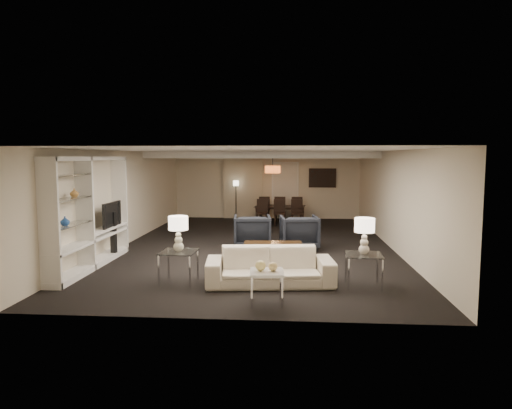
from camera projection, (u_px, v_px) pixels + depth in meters
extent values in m
plane|color=black|center=(256.00, 246.00, 12.06)|extent=(11.00, 11.00, 0.00)
cube|color=silver|center=(256.00, 151.00, 11.79)|extent=(7.00, 11.00, 0.02)
cube|color=beige|center=(267.00, 186.00, 17.38)|extent=(7.00, 0.02, 2.50)
cube|color=beige|center=(227.00, 234.00, 6.47)|extent=(7.00, 0.02, 2.50)
cube|color=beige|center=(126.00, 198.00, 12.18)|extent=(0.02, 11.00, 2.50)
cube|color=beige|center=(392.00, 200.00, 11.66)|extent=(0.02, 11.00, 2.50)
cube|color=silver|center=(264.00, 155.00, 15.28)|extent=(7.00, 4.00, 0.20)
cube|color=beige|center=(243.00, 187.00, 17.37)|extent=(1.50, 0.12, 2.40)
cube|color=silver|center=(285.00, 191.00, 17.32)|extent=(0.90, 0.05, 2.10)
cube|color=#142D38|center=(322.00, 178.00, 17.15)|extent=(0.95, 0.04, 0.65)
cylinder|color=#D8591E|center=(273.00, 169.00, 15.30)|extent=(0.52, 0.52, 0.24)
imported|color=beige|center=(270.00, 266.00, 8.38)|extent=(2.41, 1.15, 0.68)
imported|color=black|center=(252.00, 232.00, 11.69)|extent=(1.01, 1.04, 0.86)
imported|color=black|center=(299.00, 232.00, 11.60)|extent=(1.03, 1.06, 0.86)
sphere|color=#EDD77D|center=(261.00, 266.00, 7.27)|extent=(0.17, 0.17, 0.17)
sphere|color=tan|center=(273.00, 267.00, 7.25)|extent=(0.15, 0.15, 0.15)
imported|color=black|center=(108.00, 214.00, 10.44)|extent=(0.98, 0.13, 0.56)
imported|color=#224B94|center=(65.00, 221.00, 8.52)|extent=(0.17, 0.17, 0.18)
imported|color=#C78B42|center=(74.00, 193.00, 8.88)|extent=(0.17, 0.17, 0.17)
cube|color=black|center=(113.00, 235.00, 10.59)|extent=(0.13, 0.13, 1.08)
imported|color=black|center=(280.00, 215.00, 16.18)|extent=(1.83, 1.18, 0.60)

